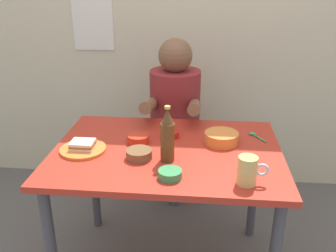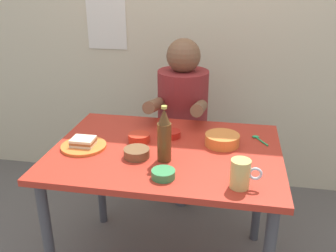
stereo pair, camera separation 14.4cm
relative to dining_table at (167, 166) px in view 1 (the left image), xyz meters
name	(u,v)px [view 1 (the left image)]	position (x,y,z in m)	size (l,w,h in m)	color
wall_back	(182,9)	(0.00, 1.05, 0.65)	(4.40, 0.09, 2.60)	beige
dining_table	(167,166)	(0.00, 0.00, 0.00)	(1.10, 0.80, 0.74)	#B72D1E
stool	(175,160)	(-0.01, 0.63, -0.30)	(0.34, 0.34, 0.45)	#4C4C51
person_seated	(175,103)	(-0.01, 0.62, 0.12)	(0.33, 0.56, 0.72)	maroon
plate_orange	(83,149)	(-0.40, -0.06, 0.10)	(0.22, 0.22, 0.01)	orange
sandwich	(83,145)	(-0.40, -0.06, 0.13)	(0.11, 0.09, 0.04)	beige
beer_mug	(248,170)	(0.35, -0.29, 0.15)	(0.13, 0.08, 0.12)	#D1BC66
beer_bottle	(167,136)	(0.01, -0.11, 0.21)	(0.06, 0.06, 0.26)	#593819
sambal_bowl_red	(170,134)	(0.00, 0.14, 0.11)	(0.10, 0.10, 0.03)	#B21E14
soup_bowl_orange	(221,137)	(0.26, 0.10, 0.12)	(0.17, 0.17, 0.05)	orange
dip_bowl_green	(170,174)	(0.04, -0.27, 0.11)	(0.10, 0.10, 0.03)	#388C4C
condiment_bowl_brown	(139,154)	(-0.12, -0.11, 0.12)	(0.12, 0.12, 0.04)	brown
sauce_bowl_chili	(138,138)	(-0.15, 0.06, 0.12)	(0.11, 0.11, 0.04)	red
spoon	(255,135)	(0.44, 0.19, 0.10)	(0.08, 0.11, 0.01)	#26A559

